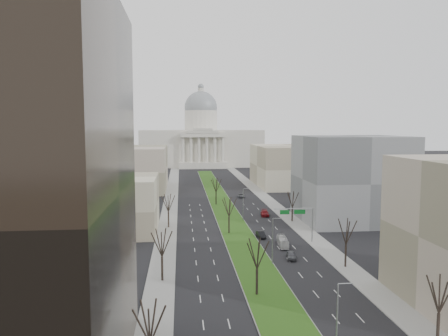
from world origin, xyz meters
TOP-DOWN VIEW (x-y plane):
  - ground at (0.00, 120.00)m, footprint 600.00×600.00m
  - median at (0.00, 118.99)m, footprint 8.00×222.03m
  - sidewalk_left at (-17.50, 95.00)m, footprint 5.00×330.00m
  - sidewalk_right at (17.50, 95.00)m, footprint 5.00×330.00m
  - capitol at (0.00, 269.59)m, footprint 80.00×46.00m
  - building_beige_left at (-33.00, 85.00)m, footprint 26.00×22.00m
  - building_grey_right at (34.00, 92.00)m, footprint 28.00×26.00m
  - building_far_left at (-35.00, 160.00)m, footprint 30.00×40.00m
  - building_far_right at (35.00, 165.00)m, footprint 30.00×40.00m
  - tree_left_near at (-17.20, 18.00)m, footprint 5.10×5.10m
  - tree_left_mid at (-17.20, 48.00)m, footprint 5.40×5.40m
  - tree_left_far at (-17.20, 88.00)m, footprint 5.28×5.28m
  - tree_right_near at (17.20, 22.00)m, footprint 5.16×5.16m
  - tree_right_mid at (17.20, 52.00)m, footprint 5.52×5.52m
  - tree_right_far at (17.20, 92.00)m, footprint 5.04×5.04m
  - tree_median_a at (-2.00, 40.00)m, footprint 5.40×5.40m
  - tree_median_b at (-2.00, 80.00)m, footprint 5.40×5.40m
  - tree_median_c at (-2.00, 120.00)m, footprint 5.40×5.40m
  - streetlamp_median_a at (3.76, 20.00)m, footprint 1.90×0.20m
  - streetlamp_median_b at (3.76, 55.00)m, footprint 1.90×0.20m
  - streetlamp_median_c at (3.76, 95.00)m, footprint 1.90×0.20m
  - mast_arm_signs at (13.49, 70.03)m, footprint 9.12×0.24m
  - car_grey_near at (8.23, 58.02)m, footprint 2.52×4.76m
  - car_black at (5.24, 75.44)m, footprint 1.93×4.63m
  - car_red at (11.06, 100.44)m, footprint 2.96×5.89m
  - car_grey_far at (8.71, 134.67)m, footprint 2.90×5.32m
  - box_van at (8.70, 67.46)m, footprint 2.43×7.67m

SIDE VIEW (x-z plane):
  - ground at x=0.00m, z-range 0.00..0.00m
  - sidewalk_left at x=-17.50m, z-range 0.00..0.15m
  - sidewalk_right at x=17.50m, z-range 0.00..0.15m
  - median at x=0.00m, z-range 0.00..0.20m
  - car_grey_far at x=8.71m, z-range 0.00..1.42m
  - car_black at x=5.24m, z-range 0.00..1.49m
  - car_grey_near at x=8.23m, z-range 0.00..1.54m
  - car_red at x=11.06m, z-range 0.00..1.64m
  - box_van at x=8.70m, z-range 0.00..2.10m
  - streetlamp_median_a at x=3.76m, z-range 0.23..9.39m
  - streetlamp_median_b at x=3.76m, z-range 0.23..9.39m
  - streetlamp_median_c at x=3.76m, z-range 0.23..9.39m
  - mast_arm_signs at x=13.49m, z-range 2.06..10.15m
  - tree_right_far at x=17.20m, z-range 1.99..11.07m
  - tree_left_near at x=-17.20m, z-range 2.02..11.20m
  - tree_right_near at x=17.20m, z-range 2.04..11.33m
  - tree_left_far at x=-17.20m, z-range 2.09..11.59m
  - tree_left_mid at x=-17.20m, z-range 2.14..11.86m
  - tree_median_a at x=-2.00m, z-range 2.14..11.86m
  - tree_median_b at x=-2.00m, z-range 2.14..11.86m
  - tree_median_c at x=-2.00m, z-range 2.14..11.86m
  - building_beige_left at x=-33.00m, z-range 0.00..14.00m
  - tree_right_mid at x=17.20m, z-range 2.19..12.12m
  - building_far_left at x=-35.00m, z-range 0.00..18.00m
  - building_far_right at x=35.00m, z-range 0.00..18.00m
  - building_grey_right at x=34.00m, z-range 0.00..24.00m
  - capitol at x=0.00m, z-range -11.19..43.81m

